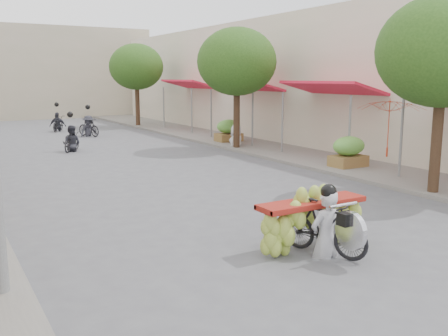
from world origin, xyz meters
TOP-DOWN VIEW (x-y plane):
  - ground at (0.00, 0.00)m, footprint 120.00×120.00m
  - sidewalk_right at (7.00, 15.00)m, footprint 4.00×60.00m
  - shophouse_row_right at (11.99, 14.00)m, footprint 9.77×40.00m
  - far_building at (0.00, 38.00)m, footprint 20.00×6.00m
  - street_tree_near at (5.40, 4.00)m, footprint 3.40×3.40m
  - street_tree_mid at (5.40, 14.00)m, footprint 3.40×3.40m
  - street_tree_far at (5.40, 26.00)m, footprint 3.40×3.40m
  - produce_crate_mid at (6.20, 8.00)m, footprint 1.20×0.88m
  - produce_crate_far at (6.20, 16.00)m, footprint 1.20×0.88m
  - banana_motorbike at (-0.17, 2.17)m, footprint 2.20×1.87m
  - market_umbrella at (6.21, 6.28)m, footprint 2.27×2.27m
  - pedestrian at (5.78, 14.63)m, footprint 1.06×0.89m
  - bg_motorbike_a at (-0.93, 17.25)m, footprint 1.27×1.50m
  - bg_motorbike_b at (1.21, 22.34)m, footprint 1.19×1.72m
  - bg_motorbike_c at (0.35, 25.84)m, footprint 1.28×1.68m

SIDE VIEW (x-z plane):
  - ground at x=0.00m, z-range 0.00..0.00m
  - sidewalk_right at x=7.00m, z-range 0.00..0.12m
  - produce_crate_mid at x=6.20m, z-range 0.13..1.29m
  - produce_crate_far at x=6.20m, z-range 0.13..1.29m
  - banana_motorbike at x=-0.17m, z-range -0.38..1.84m
  - bg_motorbike_a at x=-0.93m, z-range -0.20..1.75m
  - bg_motorbike_c at x=0.35m, z-range -0.17..1.78m
  - bg_motorbike_b at x=1.21m, z-range -0.13..1.82m
  - pedestrian at x=5.78m, z-range 0.12..1.97m
  - market_umbrella at x=6.21m, z-range 1.60..3.44m
  - shophouse_row_right at x=11.99m, z-range 0.00..6.00m
  - far_building at x=0.00m, z-range 0.00..7.00m
  - street_tree_near at x=5.40m, z-range 1.16..6.41m
  - street_tree_mid at x=5.40m, z-range 1.16..6.41m
  - street_tree_far at x=5.40m, z-range 1.16..6.41m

